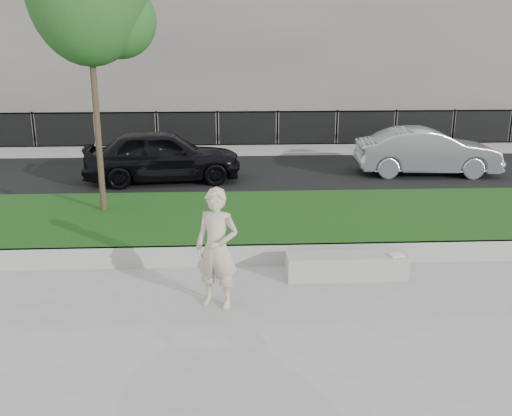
{
  "coord_description": "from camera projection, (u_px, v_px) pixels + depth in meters",
  "views": [
    {
      "loc": [
        -0.28,
        -8.84,
        3.99
      ],
      "look_at": [
        0.24,
        1.2,
        1.06
      ],
      "focal_mm": 40.0,
      "sensor_mm": 36.0,
      "label": 1
    }
  ],
  "objects": [
    {
      "name": "ground",
      "position": [
        245.0,
        288.0,
        9.61
      ],
      "size": [
        90.0,
        90.0,
        0.0
      ],
      "primitive_type": "plane",
      "color": "gray",
      "rests_on": "ground"
    },
    {
      "name": "far_pavement",
      "position": [
        234.0,
        148.0,
        22.06
      ],
      "size": [
        34.0,
        3.0,
        0.12
      ],
      "primitive_type": "cube",
      "color": "gray",
      "rests_on": "ground"
    },
    {
      "name": "book",
      "position": [
        397.0,
        255.0,
        9.89
      ],
      "size": [
        0.28,
        0.23,
        0.03
      ],
      "primitive_type": "cube",
      "rotation": [
        0.0,
        0.0,
        0.25
      ],
      "color": "beige",
      "rests_on": "stone_bench"
    },
    {
      "name": "stone_bench",
      "position": [
        346.0,
        266.0,
        10.02
      ],
      "size": [
        2.1,
        0.52,
        0.43
      ],
      "primitive_type": "cube",
      "color": "gray",
      "rests_on": "ground"
    },
    {
      "name": "man",
      "position": [
        217.0,
        248.0,
        8.74
      ],
      "size": [
        0.81,
        0.68,
        1.9
      ],
      "primitive_type": "imported",
      "rotation": [
        0.0,
        0.0,
        -0.38
      ],
      "color": "beige",
      "rests_on": "ground"
    },
    {
      "name": "iron_fence",
      "position": [
        234.0,
        140.0,
        20.96
      ],
      "size": [
        32.0,
        0.3,
        1.5
      ],
      "color": "slate",
      "rests_on": "far_pavement"
    },
    {
      "name": "car_dark",
      "position": [
        163.0,
        155.0,
        16.67
      ],
      "size": [
        4.71,
        2.32,
        1.54
      ],
      "primitive_type": "imported",
      "rotation": [
        0.0,
        0.0,
        1.68
      ],
      "color": "black",
      "rests_on": "street"
    },
    {
      "name": "grass_kerb",
      "position": [
        243.0,
        255.0,
        10.55
      ],
      "size": [
        34.0,
        0.08,
        0.4
      ],
      "primitive_type": "cube",
      "color": "gray",
      "rests_on": "ground"
    },
    {
      "name": "grass_bank",
      "position": [
        241.0,
        223.0,
        12.43
      ],
      "size": [
        34.0,
        4.0,
        0.4
      ],
      "primitive_type": "cube",
      "color": "black",
      "rests_on": "ground"
    },
    {
      "name": "car_silver",
      "position": [
        427.0,
        152.0,
        17.59
      ],
      "size": [
        4.42,
        1.8,
        1.42
      ],
      "primitive_type": "imported",
      "rotation": [
        0.0,
        0.0,
        1.5
      ],
      "color": "#989BA0",
      "rests_on": "street"
    },
    {
      "name": "building_facade",
      "position": [
        230.0,
        21.0,
        27.39
      ],
      "size": [
        34.0,
        10.0,
        10.0
      ],
      "primitive_type": "cube",
      "color": "#635D57",
      "rests_on": "ground"
    },
    {
      "name": "street",
      "position": [
        236.0,
        175.0,
        17.75
      ],
      "size": [
        34.0,
        7.0,
        0.04
      ],
      "primitive_type": "cube",
      "color": "black",
      "rests_on": "ground"
    }
  ]
}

